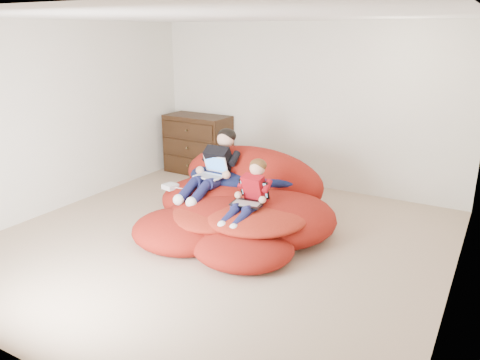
{
  "coord_description": "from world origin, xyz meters",
  "views": [
    {
      "loc": [
        2.72,
        -4.22,
        2.36
      ],
      "look_at": [
        0.14,
        0.27,
        0.7
      ],
      "focal_mm": 35.0,
      "sensor_mm": 36.0,
      "label": 1
    }
  ],
  "objects_px": {
    "younger_boy": "(250,192)",
    "laptop_black": "(250,197)",
    "dresser": "(198,144)",
    "older_boy": "(215,164)",
    "laptop_white": "(212,171)",
    "beanbag_pile": "(240,205)"
  },
  "relations": [
    {
      "from": "dresser",
      "to": "laptop_white",
      "type": "height_order",
      "value": "dresser"
    },
    {
      "from": "laptop_white",
      "to": "laptop_black",
      "type": "height_order",
      "value": "laptop_white"
    },
    {
      "from": "younger_boy",
      "to": "laptop_white",
      "type": "distance_m",
      "value": 0.9
    },
    {
      "from": "laptop_white",
      "to": "beanbag_pile",
      "type": "bearing_deg",
      "value": -5.17
    },
    {
      "from": "dresser",
      "to": "younger_boy",
      "type": "xyz_separation_m",
      "value": [
        2.14,
        -2.03,
        0.12
      ]
    },
    {
      "from": "dresser",
      "to": "older_boy",
      "type": "relative_size",
      "value": 0.97
    },
    {
      "from": "older_boy",
      "to": "laptop_black",
      "type": "height_order",
      "value": "older_boy"
    },
    {
      "from": "beanbag_pile",
      "to": "laptop_black",
      "type": "xyz_separation_m",
      "value": [
        0.36,
        -0.38,
        0.29
      ]
    },
    {
      "from": "laptop_black",
      "to": "younger_boy",
      "type": "bearing_deg",
      "value": -90.0
    },
    {
      "from": "laptop_white",
      "to": "older_boy",
      "type": "bearing_deg",
      "value": 90.0
    },
    {
      "from": "beanbag_pile",
      "to": "older_boy",
      "type": "xyz_separation_m",
      "value": [
        -0.43,
        0.11,
        0.44
      ]
    },
    {
      "from": "younger_boy",
      "to": "laptop_black",
      "type": "relative_size",
      "value": 2.16
    },
    {
      "from": "beanbag_pile",
      "to": "laptop_black",
      "type": "height_order",
      "value": "beanbag_pile"
    },
    {
      "from": "younger_boy",
      "to": "laptop_black",
      "type": "bearing_deg",
      "value": 90.0
    },
    {
      "from": "laptop_black",
      "to": "dresser",
      "type": "bearing_deg",
      "value": 136.56
    },
    {
      "from": "younger_boy",
      "to": "laptop_black",
      "type": "height_order",
      "value": "younger_boy"
    },
    {
      "from": "younger_boy",
      "to": "laptop_black",
      "type": "xyz_separation_m",
      "value": [
        0.0,
        0.0,
        -0.06
      ]
    },
    {
      "from": "beanbag_pile",
      "to": "older_boy",
      "type": "distance_m",
      "value": 0.63
    },
    {
      "from": "dresser",
      "to": "beanbag_pile",
      "type": "xyz_separation_m",
      "value": [
        1.78,
        -1.65,
        -0.23
      ]
    },
    {
      "from": "beanbag_pile",
      "to": "younger_boy",
      "type": "distance_m",
      "value": 0.63
    },
    {
      "from": "younger_boy",
      "to": "older_boy",
      "type": "bearing_deg",
      "value": 148.07
    },
    {
      "from": "beanbag_pile",
      "to": "laptop_white",
      "type": "xyz_separation_m",
      "value": [
        -0.43,
        0.04,
        0.37
      ]
    }
  ]
}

